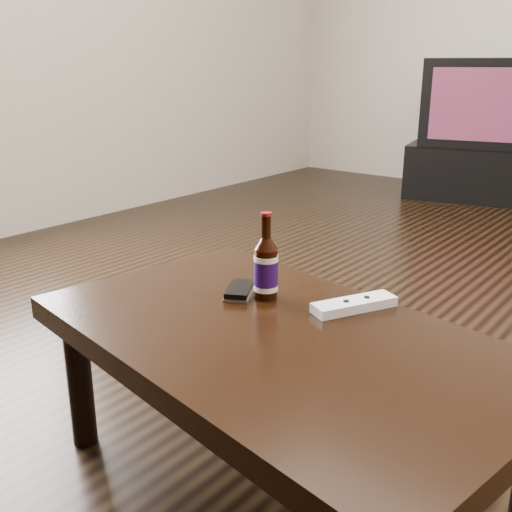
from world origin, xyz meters
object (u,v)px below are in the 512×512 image
Objects in this scene: phone at (240,291)px; remote at (354,305)px; tv_stand at (476,172)px; beer_bottle at (266,269)px; coffee_table at (276,353)px; tv at (484,103)px.

remote reaches higher than phone.
beer_bottle is (0.60, -3.25, 0.28)m from tv_stand.
beer_bottle reaches higher than remote.
coffee_table is 5.59× the size of remote.
tv is 3.47m from coffee_table.
tv is (0.00, -0.00, 0.48)m from tv_stand.
remote is at bearing 19.41° from beer_bottle.
coffee_table is 0.22m from remote.
tv_stand is at bearing 100.45° from beer_bottle.
tv reaches higher than remote.
beer_bottle is (0.60, -3.25, -0.20)m from tv.
tv reaches higher than beer_bottle.
tv is 0.76× the size of coffee_table.
beer_bottle is 0.22m from remote.
tv is 3.32m from phone.
tv is at bearing 102.19° from coffee_table.
coffee_table reaches higher than tv_stand.
remote is (0.07, 0.20, 0.06)m from coffee_table.
beer_bottle is at bearing -134.08° from remote.
tv is at bearing 70.56° from phone.
beer_bottle reaches higher than phone.
tv_stand is 0.82× the size of coffee_table.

